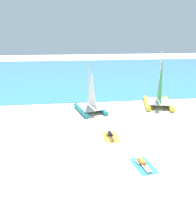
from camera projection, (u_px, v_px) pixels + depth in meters
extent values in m
plane|color=silver|center=(92.00, 108.00, 23.76)|extent=(120.00, 120.00, 0.00)
cube|color=teal|center=(81.00, 73.00, 44.47)|extent=(120.00, 40.00, 0.05)
cylinder|color=yellow|center=(147.00, 103.00, 24.75)|extent=(1.57, 4.48, 0.51)
cylinder|color=yellow|center=(169.00, 104.00, 24.50)|extent=(1.57, 4.48, 0.51)
cube|color=silver|center=(158.00, 101.00, 24.33)|extent=(2.97, 3.35, 0.06)
cylinder|color=silver|center=(160.00, 76.00, 24.04)|extent=(0.11, 0.11, 5.34)
pyramid|color=#4CA54C|center=(161.00, 79.00, 23.10)|extent=(0.63, 2.30, 4.49)
cylinder|color=teal|center=(81.00, 110.00, 22.55)|extent=(1.32, 3.78, 0.43)
cylinder|color=teal|center=(99.00, 108.00, 23.23)|extent=(1.32, 3.78, 0.43)
cube|color=silver|center=(91.00, 107.00, 22.65)|extent=(2.51, 2.83, 0.05)
cylinder|color=silver|center=(89.00, 85.00, 22.37)|extent=(0.09, 0.09, 4.51)
pyramid|color=white|center=(92.00, 88.00, 21.63)|extent=(0.53, 1.94, 3.79)
cube|color=yellow|center=(111.00, 137.00, 17.27)|extent=(1.12, 1.91, 0.01)
cylinder|color=black|center=(110.00, 134.00, 17.40)|extent=(0.31, 0.62, 0.30)
sphere|color=#8C6647|center=(109.00, 132.00, 17.78)|extent=(0.22, 0.22, 0.22)
cylinder|color=#8C6647|center=(111.00, 139.00, 16.81)|extent=(0.15, 0.78, 0.14)
cylinder|color=#8C6647|center=(113.00, 139.00, 16.83)|extent=(0.15, 0.78, 0.14)
cylinder|color=#8C6647|center=(107.00, 135.00, 17.55)|extent=(0.10, 0.45, 0.10)
cylinder|color=#8C6647|center=(113.00, 134.00, 17.60)|extent=(0.10, 0.45, 0.10)
cube|color=#338CD8|center=(143.00, 166.00, 13.59)|extent=(1.39, 2.05, 0.01)
cylinder|color=orange|center=(142.00, 162.00, 13.72)|extent=(0.39, 0.66, 0.30)
sphere|color=beige|center=(139.00, 158.00, 14.08)|extent=(0.22, 0.22, 0.22)
cylinder|color=beige|center=(145.00, 169.00, 13.13)|extent=(0.26, 0.79, 0.14)
cylinder|color=beige|center=(148.00, 168.00, 13.18)|extent=(0.26, 0.79, 0.14)
cylinder|color=beige|center=(137.00, 162.00, 13.83)|extent=(0.17, 0.46, 0.10)
cylinder|color=beige|center=(144.00, 161.00, 13.94)|extent=(0.17, 0.46, 0.10)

